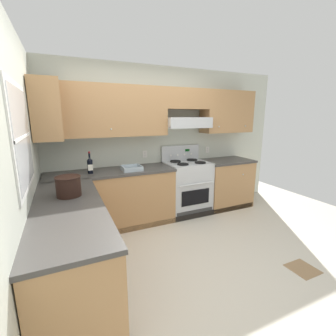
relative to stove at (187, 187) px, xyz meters
The scene contains 10 objects.
ground_plane 1.53m from the stove, 120.61° to the right, with size 7.04×7.04×0.00m, color beige.
floor_accent_tile 2.10m from the stove, 78.22° to the right, with size 0.30×0.30×0.01m, color olive.
wall_back 1.09m from the stove, 141.01° to the left, with size 4.68×0.57×2.55m.
wall_left 2.69m from the stove, 156.25° to the right, with size 0.47×4.00×2.55m.
counter_back_run 0.61m from the stove, behind, with size 3.60×0.65×0.91m.
counter_left_run 2.35m from the stove, 147.62° to the right, with size 0.63×1.91×0.91m.
stove is the anchor object (origin of this frame).
wine_bottle 1.73m from the stove, behind, with size 0.08×0.08×0.32m.
bowl 1.14m from the stove, behind, with size 0.30×0.27×0.07m.
bucket 2.26m from the stove, 153.59° to the right, with size 0.26×0.26×0.21m.
Camera 1 is at (-1.25, -2.26, 1.73)m, focal length 24.99 mm.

